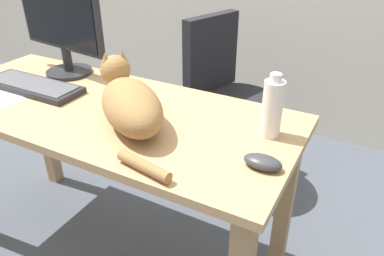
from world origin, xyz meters
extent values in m
plane|color=#474C56|center=(0.00, 0.00, 0.00)|extent=(8.00, 8.00, 0.00)
cube|color=tan|center=(0.00, 0.00, 0.72)|extent=(1.45, 0.61, 0.03)
cube|color=#977752|center=(-0.66, 0.24, 0.35)|extent=(0.06, 0.06, 0.71)
cube|color=#977752|center=(0.66, 0.24, 0.35)|extent=(0.06, 0.06, 0.71)
cylinder|color=black|center=(0.24, 0.73, 0.02)|extent=(0.48, 0.48, 0.04)
cylinder|color=black|center=(0.24, 0.73, 0.23)|extent=(0.06, 0.06, 0.46)
cylinder|color=black|center=(0.24, 0.73, 0.49)|extent=(0.44, 0.44, 0.06)
cube|color=black|center=(0.06, 0.79, 0.72)|extent=(0.17, 0.35, 0.40)
cylinder|color=#232328|center=(-0.35, 0.19, 0.74)|extent=(0.20, 0.20, 0.01)
cylinder|color=#232328|center=(-0.35, 0.19, 0.80)|extent=(0.04, 0.04, 0.10)
cube|color=#232328|center=(-0.35, 0.19, 1.00)|extent=(0.48, 0.09, 0.30)
cube|color=black|center=(-0.35, 0.18, 1.00)|extent=(0.45, 0.06, 0.27)
cube|color=#232328|center=(-0.36, -0.01, 0.75)|extent=(0.44, 0.15, 0.02)
cube|color=#515156|center=(-0.36, -0.01, 0.76)|extent=(0.40, 0.12, 0.00)
ellipsoid|color=olive|center=(0.19, -0.07, 0.81)|extent=(0.39, 0.37, 0.15)
sphere|color=olive|center=(0.03, 0.06, 0.86)|extent=(0.11, 0.11, 0.11)
cone|color=olive|center=(0.01, 0.04, 0.91)|extent=(0.04, 0.04, 0.04)
cone|color=olive|center=(0.04, 0.09, 0.91)|extent=(0.04, 0.04, 0.04)
cylinder|color=olive|center=(0.37, -0.26, 0.76)|extent=(0.18, 0.06, 0.03)
ellipsoid|color=#333338|center=(0.65, -0.09, 0.75)|extent=(0.11, 0.06, 0.04)
cylinder|color=silver|center=(0.61, 0.09, 0.83)|extent=(0.06, 0.06, 0.18)
cylinder|color=silver|center=(0.61, 0.09, 0.93)|extent=(0.04, 0.04, 0.02)
camera|label=1|loc=(0.87, -0.93, 1.34)|focal=34.70mm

